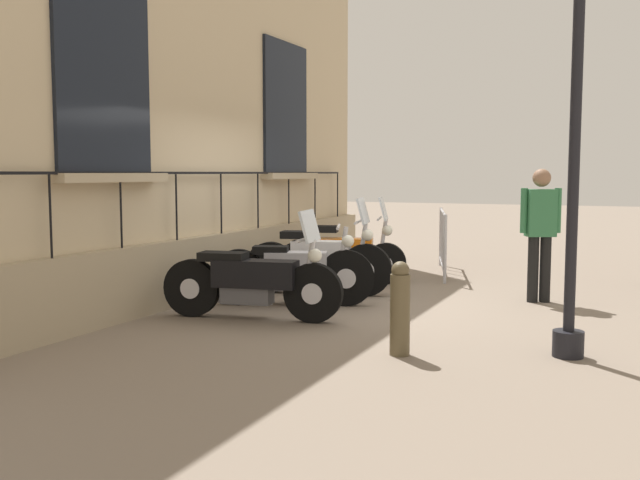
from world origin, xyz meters
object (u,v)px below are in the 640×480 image
(crowd_barrier, at_px, (443,240))
(pedestrian_standing, at_px, (540,227))
(bollard, at_px, (400,308))
(motorcycle_black, at_px, (253,281))
(motorcycle_orange, at_px, (343,255))
(motorcycle_silver, at_px, (293,272))
(motorcycle_white, at_px, (319,261))
(lamppost, at_px, (576,120))

(crowd_barrier, distance_m, pedestrian_standing, 2.75)
(crowd_barrier, xyz_separation_m, pedestrian_standing, (1.79, -2.05, 0.41))
(crowd_barrier, xyz_separation_m, bollard, (0.97, -5.38, -0.13))
(bollard, bearing_deg, pedestrian_standing, 76.14)
(motorcycle_black, xyz_separation_m, motorcycle_orange, (-0.09, 2.95, -0.01))
(bollard, bearing_deg, crowd_barrier, 100.22)
(crowd_barrier, bearing_deg, bollard, -79.78)
(motorcycle_black, distance_m, bollard, 2.19)
(motorcycle_silver, xyz_separation_m, motorcycle_white, (-0.03, 0.88, 0.03))
(lamppost, height_order, crowd_barrier, lamppost)
(motorcycle_silver, distance_m, lamppost, 4.02)
(crowd_barrier, bearing_deg, pedestrian_standing, -48.81)
(motorcycle_black, height_order, pedestrian_standing, pedestrian_standing)
(motorcycle_orange, bearing_deg, motorcycle_white, -85.14)
(motorcycle_orange, bearing_deg, crowd_barrier, 54.02)
(motorcycle_orange, bearing_deg, motorcycle_black, -88.17)
(motorcycle_silver, distance_m, crowd_barrier, 3.70)
(bollard, bearing_deg, lamppost, 21.65)
(motorcycle_orange, relative_size, lamppost, 0.50)
(motorcycle_orange, height_order, crowd_barrier, motorcycle_orange)
(motorcycle_silver, bearing_deg, motorcycle_orange, 93.63)
(motorcycle_white, height_order, crowd_barrier, motorcycle_white)
(lamppost, bearing_deg, motorcycle_orange, 137.51)
(bollard, relative_size, pedestrian_standing, 0.51)
(motorcycle_white, distance_m, motorcycle_orange, 1.10)
(lamppost, bearing_deg, motorcycle_white, 148.05)
(crowd_barrier, bearing_deg, motorcycle_black, -103.06)
(motorcycle_orange, xyz_separation_m, crowd_barrier, (1.14, 1.58, 0.14))
(lamppost, xyz_separation_m, crowd_barrier, (-2.39, 4.82, -1.58))
(lamppost, relative_size, pedestrian_standing, 2.23)
(motorcycle_white, bearing_deg, motorcycle_silver, -87.89)
(motorcycle_white, distance_m, pedestrian_standing, 2.96)
(crowd_barrier, bearing_deg, motorcycle_orange, -125.98)
(lamppost, relative_size, bollard, 4.42)
(motorcycle_silver, height_order, crowd_barrier, crowd_barrier)
(motorcycle_black, xyz_separation_m, lamppost, (3.45, -0.29, 1.70))
(motorcycle_silver, xyz_separation_m, pedestrian_standing, (2.81, 1.50, 0.55))
(motorcycle_silver, bearing_deg, crowd_barrier, 73.98)
(motorcycle_white, bearing_deg, motorcycle_black, -89.95)
(pedestrian_standing, bearing_deg, motorcycle_silver, -151.90)
(crowd_barrier, relative_size, bollard, 2.40)
(motorcycle_silver, relative_size, crowd_barrier, 0.95)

